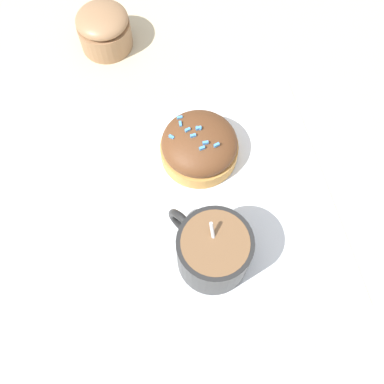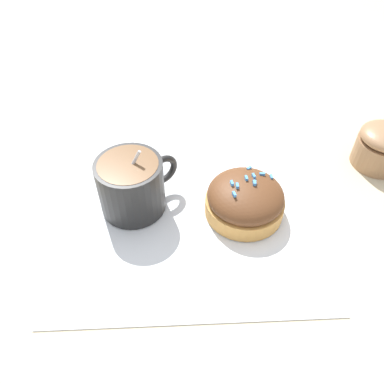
% 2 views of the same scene
% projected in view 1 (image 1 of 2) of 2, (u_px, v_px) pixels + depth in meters
% --- Properties ---
extents(ground_plane, '(3.00, 3.00, 0.00)m').
position_uv_depth(ground_plane, '(208.00, 206.00, 0.58)').
color(ground_plane, '#C6B793').
extents(paper_napkin, '(0.35, 0.34, 0.00)m').
position_uv_depth(paper_napkin, '(208.00, 205.00, 0.57)').
color(paper_napkin, white).
rests_on(paper_napkin, ground_plane).
extents(coffee_cup, '(0.10, 0.09, 0.09)m').
position_uv_depth(coffee_cup, '(213.00, 250.00, 0.51)').
color(coffee_cup, black).
rests_on(coffee_cup, paper_napkin).
extents(frosted_pastry, '(0.10, 0.10, 0.05)m').
position_uv_depth(frosted_pastry, '(202.00, 146.00, 0.58)').
color(frosted_pastry, '#D19347').
rests_on(frosted_pastry, paper_napkin).
extents(sugar_bowl, '(0.08, 0.08, 0.06)m').
position_uv_depth(sugar_bowl, '(104.00, 29.00, 0.65)').
color(sugar_bowl, '#99704C').
rests_on(sugar_bowl, ground_plane).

